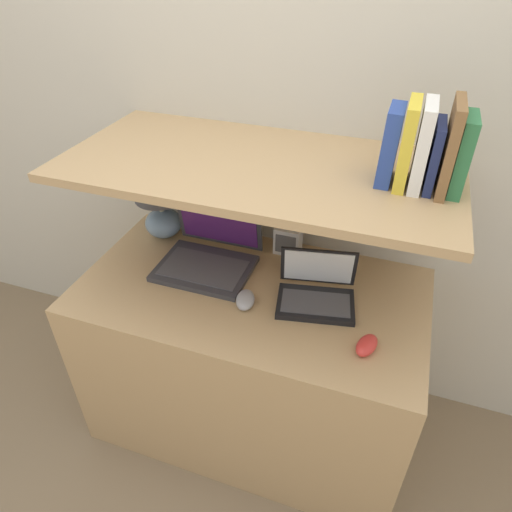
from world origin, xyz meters
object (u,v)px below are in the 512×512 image
object	(u,v)px
book_green	(462,155)
book_brown	(450,147)
book_yellow	(407,144)
router_box	(288,239)
book_blue	(390,146)
book_navy	(434,156)
second_mouse	(367,345)
table_lamp	(160,200)
laptop_small	(316,292)
book_white	(423,146)
laptop_large	(209,253)
computer_mouse	(245,300)

from	to	relation	value
book_green	book_brown	bearing A→B (deg)	180.00
book_green	book_yellow	distance (m)	0.14
router_box	book_blue	distance (m)	0.64
router_box	book_navy	xyz separation A→B (m)	(0.45, -0.20, 0.50)
second_mouse	book_blue	xyz separation A→B (m)	(-0.05, 0.23, 0.55)
table_lamp	book_navy	size ratio (longest dim) A/B	1.53
book_brown	book_blue	size ratio (longest dim) A/B	1.14
laptop_small	book_navy	distance (m)	0.59
book_yellow	second_mouse	bearing A→B (deg)	-89.58
book_white	table_lamp	bearing A→B (deg)	171.46
book_green	book_brown	xyz separation A→B (m)	(-0.03, 0.00, 0.02)
laptop_large	book_blue	bearing A→B (deg)	-1.70
computer_mouse	book_white	world-z (taller)	book_white
laptop_small	book_white	bearing A→B (deg)	13.46
book_brown	router_box	bearing A→B (deg)	157.87
computer_mouse	book_green	distance (m)	0.80
computer_mouse	book_brown	distance (m)	0.79
laptop_large	book_yellow	bearing A→B (deg)	-1.58
laptop_small	book_blue	bearing A→B (deg)	20.32
computer_mouse	book_brown	world-z (taller)	book_brown
book_green	computer_mouse	bearing A→B (deg)	-164.36
laptop_large	book_navy	xyz separation A→B (m)	(0.71, -0.02, 0.50)
table_lamp	second_mouse	world-z (taller)	table_lamp
computer_mouse	book_blue	xyz separation A→B (m)	(0.38, 0.16, 0.55)
table_lamp	book_blue	world-z (taller)	book_blue
book_navy	book_yellow	distance (m)	0.08
book_brown	book_green	bearing A→B (deg)	0.00
router_box	book_white	bearing A→B (deg)	-25.37
laptop_small	book_white	size ratio (longest dim) A/B	1.27
table_lamp	book_brown	world-z (taller)	book_brown
second_mouse	book_white	size ratio (longest dim) A/B	0.48
book_white	book_blue	xyz separation A→B (m)	(-0.08, 0.00, -0.01)
computer_mouse	book_green	size ratio (longest dim) A/B	0.53
table_lamp	book_yellow	xyz separation A→B (m)	(0.90, -0.14, 0.41)
book_yellow	book_white	bearing A→B (deg)	-0.00
computer_mouse	laptop_large	bearing A→B (deg)	140.22
book_navy	book_white	bearing A→B (deg)	-180.00
computer_mouse	book_green	xyz separation A→B (m)	(0.57, 0.16, 0.55)
book_navy	book_white	size ratio (longest dim) A/B	0.80
table_lamp	book_brown	distance (m)	1.10
table_lamp	laptop_large	size ratio (longest dim) A/B	0.82
book_yellow	table_lamp	bearing A→B (deg)	171.08
laptop_large	book_navy	bearing A→B (deg)	-1.41
router_box	book_yellow	world-z (taller)	book_yellow
table_lamp	book_yellow	world-z (taller)	book_yellow
router_box	computer_mouse	bearing A→B (deg)	-98.08
laptop_small	computer_mouse	distance (m)	0.25
book_blue	router_box	bearing A→B (deg)	149.20
computer_mouse	second_mouse	size ratio (longest dim) A/B	1.01
table_lamp	book_green	bearing A→B (deg)	-7.70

